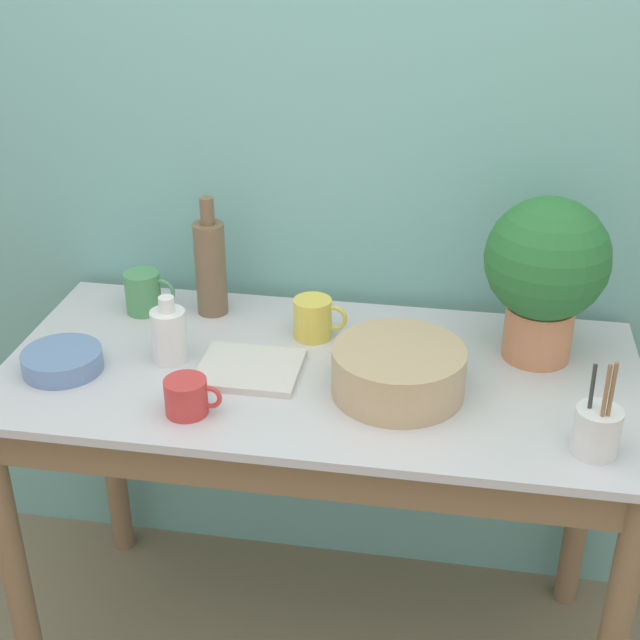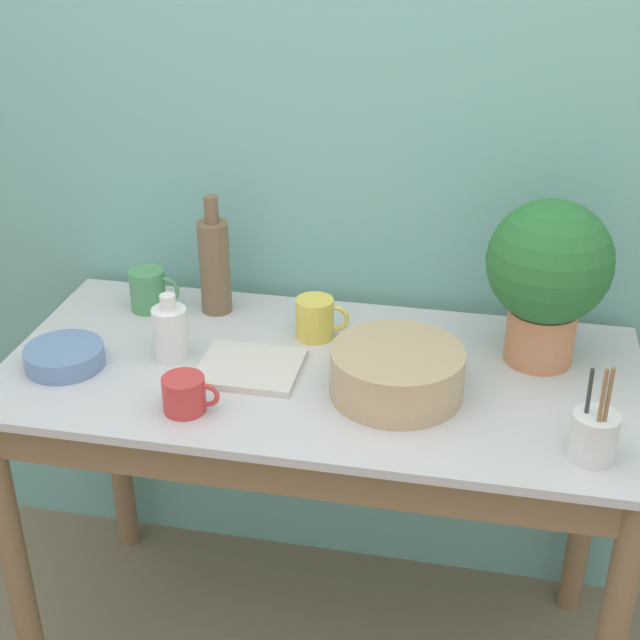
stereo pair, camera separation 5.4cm
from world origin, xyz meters
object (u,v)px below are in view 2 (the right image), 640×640
at_px(bottle_tall, 215,264).
at_px(mug_red, 185,394).
at_px(tray_board, 250,368).
at_px(bowl_wash_large, 397,372).
at_px(utensil_cup, 594,435).
at_px(potted_plant, 548,272).
at_px(bottle_short, 170,332).
at_px(bowl_small_blue, 65,357).
at_px(mug_green, 149,290).
at_px(mug_yellow, 316,318).

relative_size(bottle_tall, mug_red, 2.51).
bearing_deg(mug_red, tray_board, 64.06).
xyz_separation_m(bowl_wash_large, bottle_tall, (-0.48, 0.29, 0.07)).
bearing_deg(utensil_cup, tray_board, 166.01).
height_order(potted_plant, tray_board, potted_plant).
bearing_deg(bottle_short, bowl_small_blue, -159.29).
distance_m(mug_red, mug_green, 0.48).
xyz_separation_m(mug_red, utensil_cup, (0.79, -0.00, 0.01)).
distance_m(mug_green, tray_board, 0.40).
distance_m(potted_plant, mug_yellow, 0.53).
height_order(bottle_short, mug_red, bottle_short).
relative_size(bowl_wash_large, tray_board, 1.26).
relative_size(mug_green, bowl_small_blue, 0.72).
height_order(mug_yellow, bowl_small_blue, mug_yellow).
height_order(bowl_wash_large, bowl_small_blue, bowl_wash_large).
bearing_deg(potted_plant, mug_red, -153.40).
xyz_separation_m(potted_plant, tray_board, (-0.61, -0.18, -0.21)).
bearing_deg(mug_yellow, mug_green, 172.43).
height_order(mug_yellow, utensil_cup, utensil_cup).
distance_m(bowl_wash_large, mug_yellow, 0.30).
distance_m(potted_plant, bottle_short, 0.83).
xyz_separation_m(bowl_wash_large, bottle_short, (-0.51, 0.05, 0.01)).
bearing_deg(bottle_tall, potted_plant, -6.69).
distance_m(bottle_tall, bottle_short, 0.25).
xyz_separation_m(mug_yellow, bowl_small_blue, (-0.51, -0.24, -0.03)).
relative_size(mug_green, tray_board, 0.57).
bearing_deg(tray_board, mug_green, 143.32).
bearing_deg(potted_plant, bowl_wash_large, -144.98).
relative_size(bottle_tall, mug_green, 2.36).
xyz_separation_m(bottle_tall, mug_yellow, (0.27, -0.08, -0.08)).
relative_size(mug_yellow, tray_board, 0.57).
bearing_deg(bottle_tall, mug_green, -170.45).
height_order(bowl_small_blue, utensil_cup, utensil_cup).
xyz_separation_m(bottle_tall, bowl_small_blue, (-0.25, -0.33, -0.10)).
bearing_deg(bottle_tall, bowl_wash_large, -31.47).
distance_m(mug_red, utensil_cup, 0.79).
distance_m(mug_red, tray_board, 0.20).
xyz_separation_m(bowl_wash_large, utensil_cup, (0.38, -0.15, -0.00)).
bearing_deg(mug_yellow, utensil_cup, -30.91).
distance_m(mug_yellow, mug_green, 0.43).
height_order(bowl_wash_large, tray_board, bowl_wash_large).
bearing_deg(mug_green, bowl_wash_large, -22.47).
height_order(potted_plant, bottle_short, potted_plant).
xyz_separation_m(mug_green, tray_board, (0.32, -0.24, -0.04)).
distance_m(potted_plant, mug_green, 0.95).
height_order(mug_green, utensil_cup, utensil_cup).
distance_m(bottle_short, mug_yellow, 0.33).
bearing_deg(mug_red, bottle_short, 116.88).
distance_m(bottle_tall, mug_green, 0.18).
height_order(bowl_wash_large, mug_yellow, bowl_wash_large).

